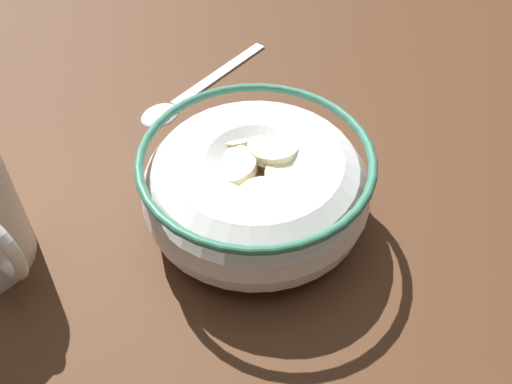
# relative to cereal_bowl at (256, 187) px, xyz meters

# --- Properties ---
(ground_plane) EXTENTS (1.27, 1.27, 0.02)m
(ground_plane) POSITION_rel_cereal_bowl_xyz_m (-0.00, -0.00, -0.04)
(ground_plane) COLOR #472B19
(cereal_bowl) EXTENTS (0.16, 0.16, 0.06)m
(cereal_bowl) POSITION_rel_cereal_bowl_xyz_m (0.00, 0.00, 0.00)
(cereal_bowl) COLOR white
(cereal_bowl) RESTS_ON ground_plane
(spoon) EXTENTS (0.03, 0.16, 0.01)m
(spoon) POSITION_rel_cereal_bowl_xyz_m (-0.14, 0.07, -0.03)
(spoon) COLOR silver
(spoon) RESTS_ON ground_plane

